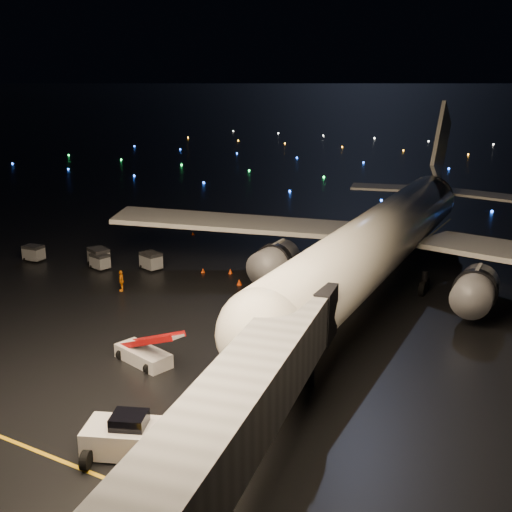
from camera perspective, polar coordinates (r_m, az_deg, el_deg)
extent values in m
cube|color=gold|center=(51.74, 6.60, -5.29)|extent=(0.25, 80.00, 0.02)
cube|color=silver|center=(34.39, -11.14, -15.23)|extent=(5.15, 4.00, 2.18)
imported|color=orange|center=(58.02, -11.88, -2.16)|extent=(0.99, 1.18, 1.89)
cone|color=#F24007|center=(58.57, -1.49, -2.33)|extent=(0.48, 0.48, 0.54)
cone|color=#F24007|center=(61.88, -2.29, -1.35)|extent=(0.50, 0.50, 0.48)
cone|color=#F24007|center=(62.28, -4.74, -1.28)|extent=(0.42, 0.42, 0.47)
cone|color=#F24007|center=(76.69, -5.63, 2.03)|extent=(0.42, 0.42, 0.46)
cube|color=gray|center=(63.72, -9.32, -0.45)|extent=(2.36, 1.95, 1.73)
cube|color=gray|center=(64.90, -13.71, -0.48)|extent=(2.03, 1.61, 1.54)
cube|color=gray|center=(65.82, -13.80, -0.12)|extent=(2.59, 2.24, 1.85)
cube|color=gray|center=(69.62, -19.15, 0.24)|extent=(2.05, 1.54, 1.63)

